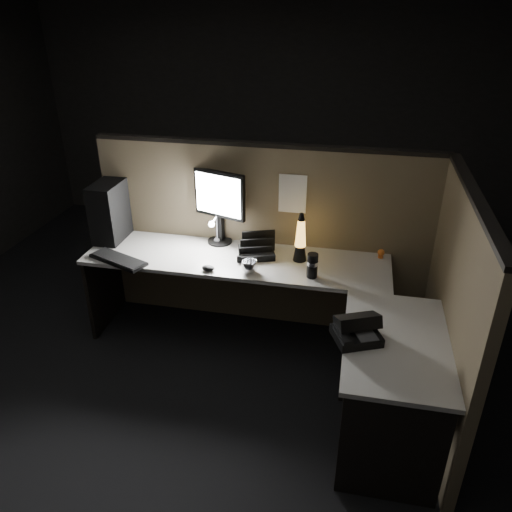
% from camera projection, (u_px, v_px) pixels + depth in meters
% --- Properties ---
extents(floor, '(6.00, 6.00, 0.00)m').
position_uv_depth(floor, '(238.00, 389.00, 3.55)').
color(floor, black).
rests_on(floor, ground).
extents(room_shell, '(6.00, 6.00, 6.00)m').
position_uv_depth(room_shell, '(233.00, 169.00, 2.80)').
color(room_shell, silver).
rests_on(room_shell, ground).
extents(partition_back, '(2.66, 0.06, 1.50)m').
position_uv_depth(partition_back, '(264.00, 239.00, 4.01)').
color(partition_back, brown).
rests_on(partition_back, ground).
extents(partition_right, '(0.06, 1.66, 1.50)m').
position_uv_depth(partition_right, '(451.00, 315.00, 3.05)').
color(partition_right, brown).
rests_on(partition_right, ground).
extents(desk, '(2.60, 1.60, 0.73)m').
position_uv_depth(desk, '(270.00, 304.00, 3.47)').
color(desk, '#B8B5AE').
rests_on(desk, ground).
extents(pc_tower, '(0.20, 0.45, 0.47)m').
position_uv_depth(pc_tower, '(112.00, 209.00, 4.00)').
color(pc_tower, black).
rests_on(pc_tower, desk).
extents(monitor, '(0.45, 0.20, 0.59)m').
position_uv_depth(monitor, '(219.00, 200.00, 3.85)').
color(monitor, black).
rests_on(monitor, desk).
extents(keyboard, '(0.49, 0.32, 0.02)m').
position_uv_depth(keyboard, '(118.00, 260.00, 3.71)').
color(keyboard, black).
rests_on(keyboard, desk).
extents(mouse, '(0.10, 0.08, 0.04)m').
position_uv_depth(mouse, '(208.00, 268.00, 3.58)').
color(mouse, black).
rests_on(mouse, desk).
extents(clip_lamp, '(0.05, 0.19, 0.24)m').
position_uv_depth(clip_lamp, '(214.00, 230.00, 3.88)').
color(clip_lamp, silver).
rests_on(clip_lamp, desk).
extents(organizer, '(0.32, 0.30, 0.19)m').
position_uv_depth(organizer, '(257.00, 250.00, 3.78)').
color(organizer, black).
rests_on(organizer, desk).
extents(lava_lamp, '(0.10, 0.10, 0.38)m').
position_uv_depth(lava_lamp, '(300.00, 241.00, 3.66)').
color(lava_lamp, black).
rests_on(lava_lamp, desk).
extents(travel_mug, '(0.08, 0.08, 0.18)m').
position_uv_depth(travel_mug, '(312.00, 266.00, 3.47)').
color(travel_mug, black).
rests_on(travel_mug, desk).
extents(steel_mug, '(0.15, 0.15, 0.09)m').
position_uv_depth(steel_mug, '(250.00, 267.00, 3.55)').
color(steel_mug, silver).
rests_on(steel_mug, desk).
extents(figurine, '(0.05, 0.05, 0.05)m').
position_uv_depth(figurine, '(381.00, 252.00, 3.74)').
color(figurine, orange).
rests_on(figurine, desk).
extents(pinned_paper, '(0.21, 0.00, 0.30)m').
position_uv_depth(pinned_paper, '(293.00, 194.00, 3.75)').
color(pinned_paper, white).
rests_on(pinned_paper, partition_back).
extents(desk_phone, '(0.32, 0.31, 0.15)m').
position_uv_depth(desk_phone, '(356.00, 330.00, 2.86)').
color(desk_phone, black).
rests_on(desk_phone, desk).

